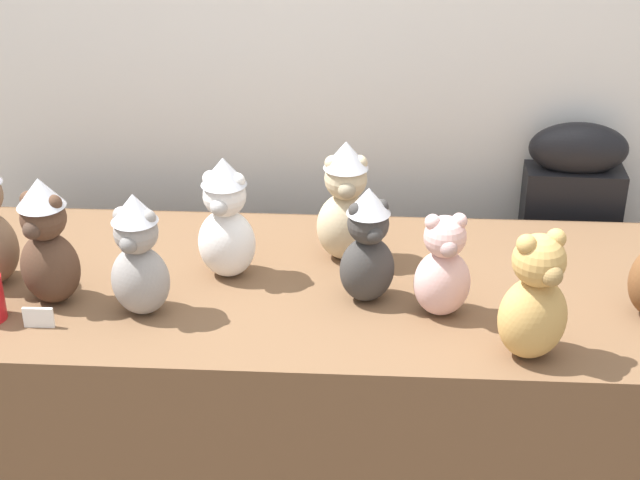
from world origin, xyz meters
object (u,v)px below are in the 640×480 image
Objects in this scene: teddy_bear_honey at (535,300)px; instrument_case at (563,269)px; teddy_bear_snow at (226,219)px; display_table at (320,398)px; teddy_bear_ash at (138,256)px; teddy_bear_charcoal at (368,246)px; teddy_bear_sand at (345,203)px; teddy_bear_cocoa at (47,243)px; teddy_bear_blush at (443,268)px.

instrument_case is at bearing 49.54° from teddy_bear_honey.
teddy_bear_snow reaches higher than teddy_bear_honey.
teddy_bear_honey reaches higher than display_table.
teddy_bear_ash is (-1.11, -0.67, 0.38)m from instrument_case.
teddy_bear_ash is (-0.52, -0.09, 0.01)m from teddy_bear_charcoal.
teddy_bear_sand is at bearing 28.79° from teddy_bear_snow.
teddy_bear_cocoa is 1.06× the size of teddy_bear_honey.
display_table is at bearing 148.11° from teddy_bear_blush.
teddy_bear_snow is (-0.29, -0.11, -0.00)m from teddy_bear_sand.
teddy_bear_charcoal is at bearing 124.31° from teddy_bear_honey.
teddy_bear_charcoal is 0.42m from teddy_bear_honey.
teddy_bear_honey is at bearing -15.70° from teddy_bear_snow.
teddy_bear_cocoa is 1.01× the size of teddy_bear_snow.
teddy_bear_snow is 0.77m from teddy_bear_honey.
display_table is 6.63× the size of teddy_bear_honey.
teddy_bear_blush is (0.29, -0.12, 0.47)m from display_table.
teddy_bear_ash is at bearing -124.47° from teddy_bear_snow.
teddy_bear_blush is at bearing -39.19° from teddy_bear_charcoal.
instrument_case is at bearing 40.70° from teddy_bear_ash.
teddy_bear_blush is 0.85× the size of teddy_bear_ash.
teddy_bear_ash reaches higher than teddy_bear_charcoal.
teddy_bear_cocoa is at bearing -151.15° from teddy_bear_snow.
display_table is 7.75× the size of teddy_bear_blush.
teddy_bear_sand reaches higher than teddy_bear_charcoal.
teddy_bear_honey is (1.10, -0.17, -0.02)m from teddy_bear_cocoa.
teddy_bear_charcoal is at bearing -133.50° from instrument_case.
instrument_case is 0.91m from teddy_bear_honey.
instrument_case is (0.70, 0.51, 0.13)m from display_table.
teddy_bear_blush is 0.88× the size of teddy_bear_charcoal.
display_table is 6.25× the size of teddy_bear_cocoa.
teddy_bear_blush reaches higher than instrument_case.
teddy_bear_sand is 1.07× the size of teddy_bear_honey.
teddy_bear_charcoal is (0.06, -0.21, -0.01)m from teddy_bear_sand.
teddy_bear_sand is at bearing 67.58° from display_table.
teddy_bear_sand is at bearing 110.11° from teddy_bear_honey.
teddy_bear_cocoa reaches higher than display_table.
display_table is 6.83× the size of teddy_bear_charcoal.
teddy_bear_blush is at bearing 15.80° from teddy_bear_cocoa.
display_table is 0.56m from teddy_bear_snow.
teddy_bear_snow reaches higher than teddy_bear_blush.
teddy_bear_sand is at bearing 36.52° from teddy_bear_cocoa.
teddy_bear_cocoa is at bearing 170.93° from teddy_bear_blush.
teddy_bear_cocoa is 0.42m from teddy_bear_snow.
teddy_bear_snow is (0.40, 0.15, -0.00)m from teddy_bear_cocoa.
instrument_case is at bearing 48.23° from teddy_bear_blush.
display_table is 0.57m from teddy_bear_blush.
display_table is 2.11× the size of instrument_case.
teddy_bear_blush is 0.25m from teddy_bear_honey.
instrument_case reaches higher than display_table.
teddy_bear_ash reaches higher than instrument_case.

